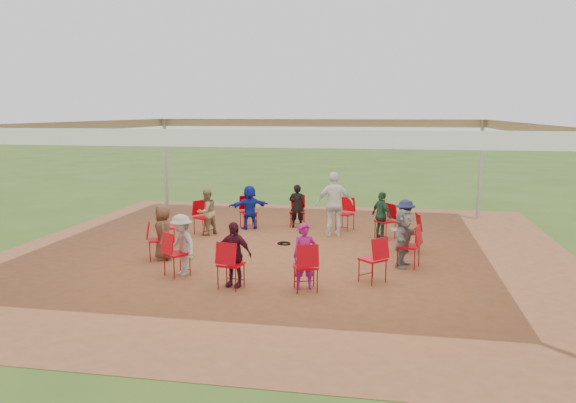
% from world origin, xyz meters
% --- Properties ---
extents(ground, '(80.00, 80.00, 0.00)m').
position_xyz_m(ground, '(0.00, 0.00, 0.00)').
color(ground, '#2F4816').
rests_on(ground, ground).
extents(dirt_patch, '(13.00, 13.00, 0.00)m').
position_xyz_m(dirt_patch, '(0.00, 0.00, 0.01)').
color(dirt_patch, brown).
rests_on(dirt_patch, ground).
extents(tent, '(10.33, 10.33, 3.00)m').
position_xyz_m(tent, '(0.00, 0.00, 2.37)').
color(tent, '#B2B2B7').
rests_on(tent, ground).
extents(chair_0, '(0.51, 0.50, 0.90)m').
position_xyz_m(chair_0, '(2.84, 0.55, 0.45)').
color(chair_0, '#C2000C').
rests_on(chair_0, ground).
extents(chair_1, '(0.61, 0.60, 0.90)m').
position_xyz_m(chair_1, '(2.26, 1.81, 0.45)').
color(chair_1, '#C2000C').
rests_on(chair_1, ground).
extents(chair_2, '(0.56, 0.57, 0.90)m').
position_xyz_m(chair_2, '(1.16, 2.65, 0.45)').
color(chair_2, '#C2000C').
rests_on(chair_2, ground).
extents(chair_3, '(0.45, 0.47, 0.90)m').
position_xyz_m(chair_3, '(-0.21, 2.89, 0.45)').
color(chair_3, '#C2000C').
rests_on(chair_3, ground).
extents(chair_4, '(0.59, 0.60, 0.90)m').
position_xyz_m(chair_4, '(-1.52, 2.46, 0.45)').
color(chair_4, '#C2000C').
rests_on(chair_4, ground).
extents(chair_5, '(0.59, 0.59, 0.90)m').
position_xyz_m(chair_5, '(-2.49, 1.47, 0.45)').
color(chair_5, '#C2000C').
rests_on(chair_5, ground).
extents(chair_6, '(0.46, 0.44, 0.90)m').
position_xyz_m(chair_6, '(-2.89, 0.14, 0.45)').
color(chair_6, '#C2000C').
rests_on(chair_6, ground).
extents(chair_7, '(0.58, 0.57, 0.90)m').
position_xyz_m(chair_7, '(-2.62, -1.22, 0.45)').
color(chair_7, '#C2000C').
rests_on(chair_7, ground).
extents(chair_8, '(0.60, 0.60, 0.90)m').
position_xyz_m(chair_8, '(-1.76, -2.30, 0.45)').
color(chair_8, '#C2000C').
rests_on(chair_8, ground).
extents(chair_9, '(0.49, 0.50, 0.90)m').
position_xyz_m(chair_9, '(-0.49, -2.85, 0.45)').
color(chair_9, '#C2000C').
rests_on(chair_9, ground).
extents(chair_10, '(0.54, 0.55, 0.90)m').
position_xyz_m(chair_10, '(0.89, -2.75, 0.45)').
color(chair_10, '#C2000C').
rests_on(chair_10, ground).
extents(chair_11, '(0.61, 0.61, 0.90)m').
position_xyz_m(chair_11, '(2.07, -2.02, 0.45)').
color(chair_11, '#C2000C').
rests_on(chair_11, ground).
extents(chair_12, '(0.54, 0.53, 0.90)m').
position_xyz_m(chair_12, '(2.77, -0.83, 0.45)').
color(chair_12, '#C2000C').
rests_on(chair_12, ground).
extents(person_seated_0, '(0.54, 0.85, 1.23)m').
position_xyz_m(person_seated_0, '(2.72, 0.53, 0.62)').
color(person_seated_0, '#1E2146').
rests_on(person_seated_0, ground).
extents(person_seated_1, '(0.74, 0.79, 1.23)m').
position_xyz_m(person_seated_1, '(2.16, 1.74, 0.62)').
color(person_seated_1, '#254F33').
rests_on(person_seated_1, ground).
extents(person_seated_2, '(0.47, 0.32, 1.23)m').
position_xyz_m(person_seated_2, '(-0.20, 2.77, 0.62)').
color(person_seated_2, black).
rests_on(person_seated_2, ground).
extents(person_seated_3, '(1.19, 0.96, 1.23)m').
position_xyz_m(person_seated_3, '(-1.46, 2.36, 0.62)').
color(person_seated_3, '#1527A1').
rests_on(person_seated_3, ground).
extents(person_seated_4, '(0.60, 0.69, 1.23)m').
position_xyz_m(person_seated_4, '(-2.39, 1.41, 0.62)').
color(person_seated_4, '#8F7D57').
rests_on(person_seated_4, ground).
extents(person_seated_5, '(0.56, 0.68, 1.23)m').
position_xyz_m(person_seated_5, '(-2.52, -1.17, 0.62)').
color(person_seated_5, brown).
rests_on(person_seated_5, ground).
extents(person_seated_6, '(0.87, 0.79, 1.23)m').
position_xyz_m(person_seated_6, '(-1.69, -2.20, 0.62)').
color(person_seated_6, '#A59F92').
rests_on(person_seated_6, ground).
extents(person_seated_7, '(0.77, 0.48, 1.23)m').
position_xyz_m(person_seated_7, '(-0.47, -2.73, 0.62)').
color(person_seated_7, '#461223').
rests_on(person_seated_7, ground).
extents(person_seated_8, '(0.52, 0.42, 1.23)m').
position_xyz_m(person_seated_8, '(0.86, -2.64, 0.62)').
color(person_seated_8, '#981469').
rests_on(person_seated_8, ground).
extents(person_seated_9, '(0.73, 1.21, 1.23)m').
position_xyz_m(person_seated_9, '(2.66, -0.79, 0.62)').
color(person_seated_9, gray).
rests_on(person_seated_9, ground).
extents(standing_person, '(1.08, 0.72, 1.69)m').
position_xyz_m(standing_person, '(0.94, 1.93, 0.85)').
color(standing_person, white).
rests_on(standing_person, ground).
extents(cable_coil, '(0.40, 0.40, 0.03)m').
position_xyz_m(cable_coil, '(-0.17, 0.73, 0.02)').
color(cable_coil, black).
rests_on(cable_coil, ground).
extents(laptop, '(0.32, 0.38, 0.23)m').
position_xyz_m(laptop, '(2.56, 0.50, 0.59)').
color(laptop, '#B7B7BC').
rests_on(laptop, ground).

